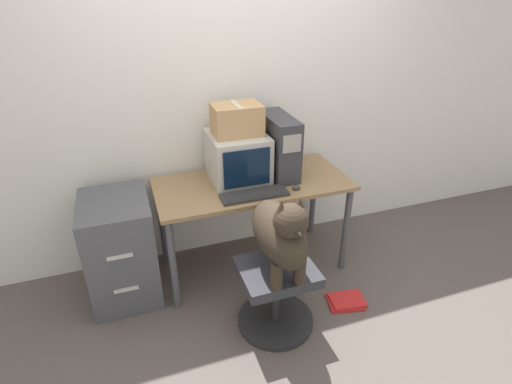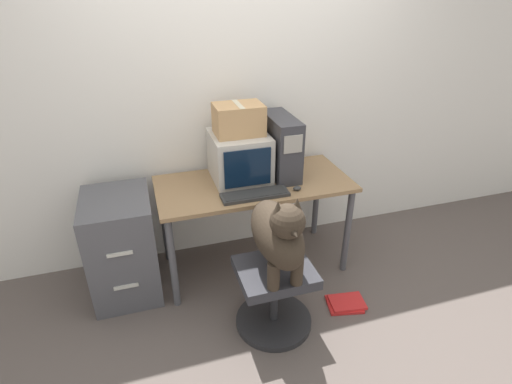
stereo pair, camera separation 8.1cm
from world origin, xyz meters
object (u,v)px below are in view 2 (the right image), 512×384
at_px(keyboard, 255,195).
at_px(filing_cabinet, 122,246).
at_px(office_chair, 274,294).
at_px(book_stack_floor, 346,303).
at_px(pc_tower, 281,146).
at_px(crt_monitor, 240,157).
at_px(cardboard_box, 239,119).
at_px(dog, 278,233).

distance_m(keyboard, filing_cabinet, 1.03).
xyz_separation_m(office_chair, book_stack_floor, (0.55, -0.00, -0.23)).
distance_m(pc_tower, keyboard, 0.47).
xyz_separation_m(crt_monitor, cardboard_box, (0.00, 0.00, 0.28)).
bearing_deg(dog, book_stack_floor, 3.94).
distance_m(crt_monitor, office_chair, 1.01).
relative_size(filing_cabinet, book_stack_floor, 2.67).
distance_m(office_chair, cardboard_box, 1.22).
relative_size(office_chair, filing_cabinet, 0.66).
bearing_deg(office_chair, book_stack_floor, -0.05).
xyz_separation_m(crt_monitor, dog, (0.02, -0.79, -0.17)).
xyz_separation_m(pc_tower, keyboard, (-0.29, -0.29, -0.21)).
height_order(crt_monitor, pc_tower, pc_tower).
distance_m(office_chair, filing_cabinet, 1.14).
distance_m(filing_cabinet, book_stack_floor, 1.65).
distance_m(keyboard, office_chair, 0.68).
distance_m(cardboard_box, book_stack_floor, 1.52).
height_order(filing_cabinet, cardboard_box, cardboard_box).
height_order(crt_monitor, office_chair, crt_monitor).
bearing_deg(book_stack_floor, cardboard_box, 126.72).
xyz_separation_m(office_chair, cardboard_box, (-0.02, 0.76, 0.95)).
height_order(crt_monitor, cardboard_box, cardboard_box).
distance_m(pc_tower, book_stack_floor, 1.24).
height_order(crt_monitor, book_stack_floor, crt_monitor).
bearing_deg(filing_cabinet, keyboard, -12.70).
xyz_separation_m(keyboard, cardboard_box, (-0.02, 0.31, 0.44)).
relative_size(dog, cardboard_box, 1.77).
bearing_deg(filing_cabinet, pc_tower, 3.97).
distance_m(crt_monitor, cardboard_box, 0.28).
xyz_separation_m(dog, book_stack_floor, (0.55, 0.04, -0.74)).
relative_size(crt_monitor, dog, 0.73).
distance_m(office_chair, book_stack_floor, 0.60).
relative_size(cardboard_box, book_stack_floor, 1.18).
bearing_deg(cardboard_box, keyboard, -85.96).
xyz_separation_m(office_chair, dog, (0.00, -0.04, 0.50)).
xyz_separation_m(crt_monitor, book_stack_floor, (0.57, -0.76, -0.91)).
height_order(dog, filing_cabinet, dog).
height_order(office_chair, filing_cabinet, filing_cabinet).
bearing_deg(keyboard, cardboard_box, 94.04).
relative_size(crt_monitor, office_chair, 0.86).
height_order(office_chair, book_stack_floor, office_chair).
height_order(pc_tower, dog, pc_tower).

